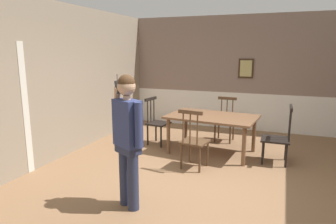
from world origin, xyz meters
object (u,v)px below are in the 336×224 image
object	(u,v)px
dining_table	(212,120)
chair_near_window	(225,120)
chair_by_doorway	(157,122)
chair_opposite_corner	(194,141)
chair_at_table_head	(278,137)
person_figure	(128,134)

from	to	relation	value
dining_table	chair_near_window	distance (m)	0.93
chair_near_window	dining_table	bearing A→B (deg)	86.91
chair_by_doorway	chair_opposite_corner	bearing A→B (deg)	55.95
chair_near_window	chair_at_table_head	distance (m)	1.52
chair_near_window	chair_by_doorway	world-z (taller)	chair_by_doorway
chair_by_doorway	chair_opposite_corner	distance (m)	1.52
dining_table	chair_by_doorway	xyz separation A→B (m)	(-1.21, 0.13, -0.18)
chair_at_table_head	chair_opposite_corner	size ratio (longest dim) A/B	1.01
chair_near_window	chair_at_table_head	xyz separation A→B (m)	(1.12, -1.02, 0.01)
chair_by_doorway	person_figure	world-z (taller)	person_figure
dining_table	chair_by_doorway	distance (m)	1.23
person_figure	chair_near_window	bearing A→B (deg)	-72.16
chair_opposite_corner	chair_at_table_head	bearing A→B (deg)	39.32
chair_by_doorway	person_figure	distance (m)	2.71
chair_at_table_head	person_figure	size ratio (longest dim) A/B	0.61
chair_at_table_head	chair_by_doorway	bearing A→B (deg)	83.20
dining_table	chair_opposite_corner	size ratio (longest dim) A/B	1.70
dining_table	chair_by_doorway	world-z (taller)	chair_by_doorway
chair_near_window	chair_at_table_head	bearing A→B (deg)	140.28
person_figure	dining_table	bearing A→B (deg)	-73.64
chair_at_table_head	chair_opposite_corner	distance (m)	1.52
dining_table	person_figure	distance (m)	2.51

